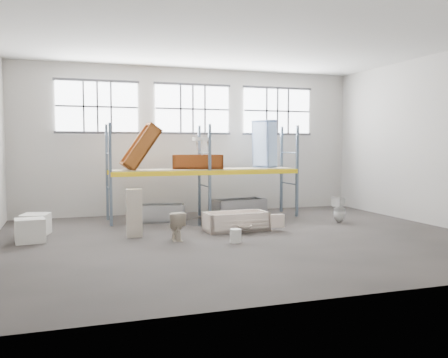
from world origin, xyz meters
name	(u,v)px	position (x,y,z in m)	size (l,w,h in m)	color
floor	(243,240)	(0.00, 0.00, -0.05)	(12.00, 10.00, 0.10)	#433D3A
ceiling	(243,36)	(0.00, 0.00, 5.05)	(12.00, 10.00, 0.10)	silver
wall_back	(192,141)	(0.00, 5.05, 2.50)	(12.00, 0.10, 5.00)	#ADA9A0
wall_front	(360,135)	(0.00, -5.05, 2.50)	(12.00, 0.10, 5.00)	#A19C94
wall_right	(438,140)	(6.05, 0.00, 2.50)	(0.10, 10.00, 5.00)	#ADA8A0
window_left	(97,107)	(-3.20, 4.94, 3.60)	(2.60, 0.04, 1.60)	white
window_mid	(193,109)	(0.00, 4.94, 3.60)	(2.60, 0.04, 1.60)	white
window_right	(277,111)	(3.20, 4.94, 3.60)	(2.60, 0.04, 1.60)	white
rack_upright_la	(111,175)	(-3.00, 2.90, 1.50)	(0.08, 0.08, 3.00)	slate
rack_upright_lb	(107,172)	(-3.00, 4.10, 1.50)	(0.08, 0.08, 3.00)	slate
rack_upright_ma	(210,173)	(0.00, 2.90, 1.50)	(0.08, 0.08, 3.00)	slate
rack_upright_mb	(199,171)	(0.00, 4.10, 1.50)	(0.08, 0.08, 3.00)	slate
rack_upright_ra	(297,171)	(3.00, 2.90, 1.50)	(0.08, 0.08, 3.00)	slate
rack_upright_rb	(281,169)	(3.00, 4.10, 1.50)	(0.08, 0.08, 3.00)	slate
rack_beam_front	(210,173)	(0.00, 2.90, 1.50)	(6.00, 0.10, 0.14)	yellow
rack_beam_back	(199,171)	(0.00, 4.10, 1.50)	(6.00, 0.10, 0.14)	yellow
shelf_deck	(204,169)	(0.00, 3.50, 1.58)	(5.90, 1.10, 0.03)	gray
wet_patch	(212,222)	(0.00, 2.70, 0.00)	(1.80, 1.80, 0.00)	black
bathtub_beige	(236,221)	(0.20, 1.06, 0.26)	(1.74, 0.82, 0.51)	beige
cistern_spare	(277,221)	(1.24, 0.63, 0.28)	(0.38, 0.18, 0.36)	beige
sink_in_tub	(245,228)	(0.26, 0.53, 0.16)	(0.41, 0.41, 0.14)	beige
toilet_beige	(176,226)	(-1.66, 0.28, 0.36)	(0.40, 0.70, 0.72)	beige
cistern_tall	(134,213)	(-2.60, 0.99, 0.62)	(0.40, 0.26, 1.23)	beige
toilet_white	(339,209)	(3.67, 1.38, 0.40)	(0.36, 0.37, 0.80)	white
steel_tub_left	(161,213)	(-1.47, 3.27, 0.27)	(1.46, 0.68, 0.53)	#AEB1B6
steel_tub_right	(239,208)	(1.07, 3.20, 0.31)	(1.68, 0.78, 0.62)	#98999F
rust_tub_flat	(198,162)	(-0.18, 3.60, 1.82)	(1.60, 0.75, 0.45)	maroon
rust_tub_tilted	(141,147)	(-2.03, 3.50, 2.29)	(1.53, 0.72, 0.43)	#95581B
sink_on_shelf	(202,153)	(-0.17, 3.14, 2.09)	(0.62, 0.48, 0.55)	silver
blue_tub_upright	(264,144)	(2.15, 3.64, 2.40)	(1.58, 0.74, 0.45)	#9BBEF5
bucket	(236,236)	(-0.37, -0.49, 0.16)	(0.28, 0.28, 0.33)	silver
carton_near	(30,231)	(-5.09, 1.08, 0.29)	(0.68, 0.58, 0.58)	silver
carton_far	(36,224)	(-5.02, 2.12, 0.27)	(0.66, 0.66, 0.55)	beige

